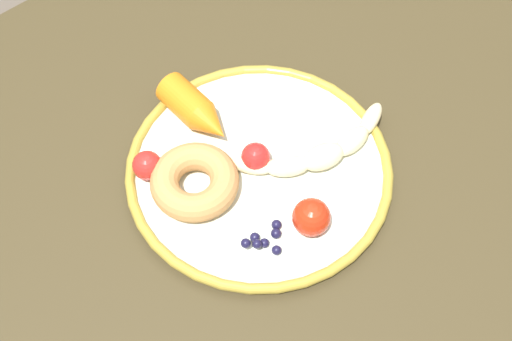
# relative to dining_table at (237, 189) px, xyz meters

# --- Properties ---
(dining_table) EXTENTS (1.21, 0.77, 0.75)m
(dining_table) POSITION_rel_dining_table_xyz_m (0.00, 0.00, 0.00)
(dining_table) COLOR #3E341D
(dining_table) RESTS_ON ground_plane
(plate) EXTENTS (0.31, 0.31, 0.02)m
(plate) POSITION_rel_dining_table_xyz_m (0.00, 0.04, 0.10)
(plate) COLOR silver
(plate) RESTS_ON dining_table
(banana) EXTENTS (0.20, 0.10, 0.03)m
(banana) POSITION_rel_dining_table_xyz_m (-0.06, 0.08, 0.12)
(banana) COLOR #F9E6B0
(banana) RESTS_ON plate
(carrot_orange) EXTENTS (0.04, 0.10, 0.04)m
(carrot_orange) POSITION_rel_dining_table_xyz_m (0.01, -0.06, 0.12)
(carrot_orange) COLOR orange
(carrot_orange) RESTS_ON plate
(donut) EXTENTS (0.14, 0.14, 0.03)m
(donut) POSITION_rel_dining_table_xyz_m (0.07, 0.02, 0.12)
(donut) COLOR tan
(donut) RESTS_ON plate
(blueberry_pile) EXTENTS (0.05, 0.04, 0.02)m
(blueberry_pile) POSITION_rel_dining_table_xyz_m (0.06, 0.12, 0.11)
(blueberry_pile) COLOR #191638
(blueberry_pile) RESTS_ON plate
(tomato_near) EXTENTS (0.04, 0.04, 0.04)m
(tomato_near) POSITION_rel_dining_table_xyz_m (0.01, 0.14, 0.12)
(tomato_near) COLOR red
(tomato_near) RESTS_ON plate
(tomato_mid) EXTENTS (0.03, 0.03, 0.03)m
(tomato_mid) POSITION_rel_dining_table_xyz_m (0.00, 0.04, 0.12)
(tomato_mid) COLOR red
(tomato_mid) RESTS_ON plate
(tomato_far) EXTENTS (0.03, 0.03, 0.03)m
(tomato_far) POSITION_rel_dining_table_xyz_m (0.10, -0.03, 0.12)
(tomato_far) COLOR red
(tomato_far) RESTS_ON plate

